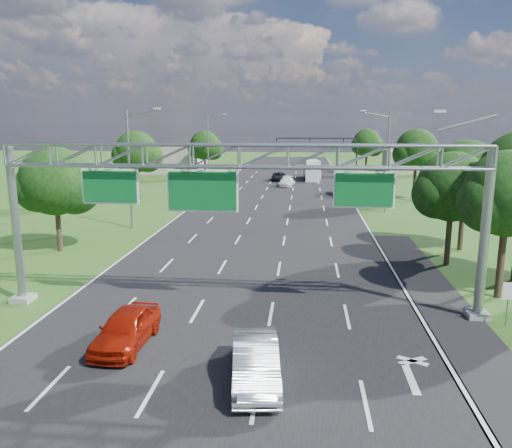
# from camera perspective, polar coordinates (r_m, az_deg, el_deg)

# --- Properties ---
(ground) EXTENTS (220.00, 220.00, 0.00)m
(ground) POSITION_cam_1_polar(r_m,az_deg,el_deg) (42.13, 0.97, -0.77)
(ground) COLOR #2A4D17
(ground) RESTS_ON ground
(road) EXTENTS (18.00, 180.00, 0.02)m
(road) POSITION_cam_1_polar(r_m,az_deg,el_deg) (42.13, 0.97, -0.77)
(road) COLOR black
(road) RESTS_ON ground
(road_flare) EXTENTS (3.00, 30.00, 0.02)m
(road_flare) POSITION_cam_1_polar(r_m,az_deg,el_deg) (27.49, 20.04, -8.33)
(road_flare) COLOR black
(road_flare) RESTS_ON ground
(sign_gantry) EXTENTS (23.50, 1.00, 9.56)m
(sign_gantry) POSITION_cam_1_polar(r_m,az_deg,el_deg) (23.30, -1.72, 6.30)
(sign_gantry) COLOR gray
(sign_gantry) RESTS_ON ground
(regulatory_sign) EXTENTS (0.60, 0.08, 2.10)m
(regulatory_sign) POSITION_cam_1_polar(r_m,az_deg,el_deg) (24.98, 26.92, -7.26)
(regulatory_sign) COLOR gray
(regulatory_sign) RESTS_ON ground
(traffic_signal) EXTENTS (12.21, 0.24, 7.00)m
(traffic_signal) POSITION_cam_1_polar(r_m,az_deg,el_deg) (76.23, 8.81, 8.59)
(traffic_signal) COLOR black
(traffic_signal) RESTS_ON ground
(streetlight_l_near) EXTENTS (2.97, 0.22, 10.16)m
(streetlight_l_near) POSITION_cam_1_polar(r_m,az_deg,el_deg) (43.66, -14.06, 6.73)
(streetlight_l_near) COLOR gray
(streetlight_l_near) RESTS_ON ground
(streetlight_l_far) EXTENTS (2.97, 0.22, 10.16)m
(streetlight_l_far) POSITION_cam_1_polar(r_m,az_deg,el_deg) (77.47, -5.37, 9.03)
(streetlight_l_far) COLOR gray
(streetlight_l_far) RESTS_ON ground
(streetlight_r_mid) EXTENTS (2.97, 0.22, 10.16)m
(streetlight_r_mid) POSITION_cam_1_polar(r_m,az_deg,el_deg) (51.76, 14.59, 7.42)
(streetlight_r_mid) COLOR gray
(streetlight_r_mid) RESTS_ON ground
(tree_cluster_right) EXTENTS (9.91, 14.60, 8.68)m
(tree_cluster_right) POSITION_cam_1_polar(r_m,az_deg,el_deg) (32.55, 26.33, 3.83)
(tree_cluster_right) COLOR #2D2116
(tree_cluster_right) RESTS_ON ground
(tree_verge_la) EXTENTS (5.76, 4.80, 7.40)m
(tree_verge_la) POSITION_cam_1_polar(r_m,az_deg,el_deg) (37.50, -21.84, 4.22)
(tree_verge_la) COLOR #2D2116
(tree_verge_la) RESTS_ON ground
(tree_verge_lb) EXTENTS (5.76, 4.80, 8.06)m
(tree_verge_lb) POSITION_cam_1_polar(r_m,az_deg,el_deg) (59.35, -13.46, 7.81)
(tree_verge_lb) COLOR #2D2116
(tree_verge_lb) RESTS_ON ground
(tree_verge_lc) EXTENTS (5.76, 4.80, 7.62)m
(tree_verge_lc) POSITION_cam_1_polar(r_m,az_deg,el_deg) (82.75, -5.81, 8.77)
(tree_verge_lc) COLOR #2D2116
(tree_verge_lc) RESTS_ON ground
(tree_verge_rd) EXTENTS (5.76, 4.80, 8.28)m
(tree_verge_rd) POSITION_cam_1_polar(r_m,az_deg,el_deg) (60.52, 17.93, 7.85)
(tree_verge_rd) COLOR #2D2116
(tree_verge_rd) RESTS_ON ground
(tree_verge_re) EXTENTS (5.76, 4.80, 7.84)m
(tree_verge_re) POSITION_cam_1_polar(r_m,az_deg,el_deg) (89.79, 12.61, 8.91)
(tree_verge_re) COLOR #2D2116
(tree_verge_re) RESTS_ON ground
(building_left) EXTENTS (14.00, 10.00, 5.00)m
(building_left) POSITION_cam_1_polar(r_m,az_deg,el_deg) (92.76, -10.36, 7.41)
(building_left) COLOR #A39788
(building_left) RESTS_ON ground
(building_right) EXTENTS (12.00, 9.00, 4.00)m
(building_right) POSITION_cam_1_polar(r_m,az_deg,el_deg) (95.56, 18.19, 6.84)
(building_right) COLOR #A39788
(building_right) RESTS_ON ground
(red_coupe) EXTENTS (1.98, 4.55, 1.53)m
(red_coupe) POSITION_cam_1_polar(r_m,az_deg,el_deg) (21.51, -14.62, -11.45)
(red_coupe) COLOR #981607
(red_coupe) RESTS_ON ground
(silver_sedan) EXTENTS (2.14, 4.74, 1.51)m
(silver_sedan) POSITION_cam_1_polar(r_m,az_deg,el_deg) (18.19, -0.03, -15.52)
(silver_sedan) COLOR silver
(silver_sedan) RESTS_ON ground
(car_queue_a) EXTENTS (2.18, 4.59, 1.29)m
(car_queue_a) POSITION_cam_1_polar(r_m,az_deg,el_deg) (71.40, 3.51, 4.86)
(car_queue_a) COLOR white
(car_queue_a) RESTS_ON ground
(car_queue_b) EXTENTS (2.17, 4.63, 1.28)m
(car_queue_b) POSITION_cam_1_polar(r_m,az_deg,el_deg) (78.12, 2.60, 5.45)
(car_queue_b) COLOR black
(car_queue_b) RESTS_ON ground
(car_queue_c) EXTENTS (2.17, 4.68, 1.55)m
(car_queue_c) POSITION_cam_1_polar(r_m,az_deg,el_deg) (64.20, -3.66, 4.21)
(car_queue_c) COLOR black
(car_queue_c) RESTS_ON ground
(car_queue_d) EXTENTS (1.82, 4.98, 1.63)m
(car_queue_d) POSITION_cam_1_polar(r_m,az_deg,el_deg) (63.51, 9.80, 4.02)
(car_queue_d) COLOR white
(car_queue_d) RESTS_ON ground
(box_truck) EXTENTS (2.81, 7.98, 2.95)m
(box_truck) POSITION_cam_1_polar(r_m,az_deg,el_deg) (80.12, 6.39, 6.11)
(box_truck) COLOR silver
(box_truck) RESTS_ON ground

